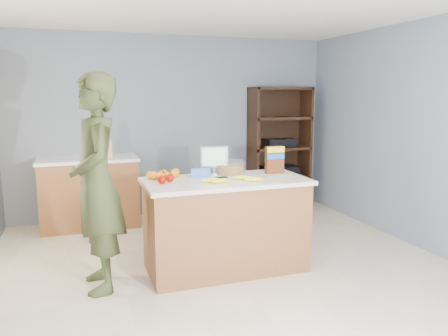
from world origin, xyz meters
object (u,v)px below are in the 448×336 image
object	(u,v)px
person	(96,184)
tv	(214,158)
cereal_box	(275,158)
counter_peninsula	(226,228)
shelving_unit	(278,150)

from	to	relation	value
person	tv	xyz separation A→B (m)	(1.17, 0.34, 0.12)
person	cereal_box	xyz separation A→B (m)	(1.76, 0.16, 0.12)
person	cereal_box	world-z (taller)	person
counter_peninsula	tv	distance (m)	0.72
shelving_unit	person	distance (m)	3.44
shelving_unit	cereal_box	xyz separation A→B (m)	(-0.98, -1.92, 0.20)
counter_peninsula	cereal_box	size ratio (longest dim) A/B	5.60
counter_peninsula	tv	size ratio (longest dim) A/B	5.53
cereal_box	tv	bearing A→B (deg)	162.45
counter_peninsula	cereal_box	distance (m)	0.87
shelving_unit	cereal_box	world-z (taller)	shelving_unit
counter_peninsula	shelving_unit	distance (m)	2.61
person	cereal_box	bearing A→B (deg)	90.33
person	counter_peninsula	bearing A→B (deg)	86.76
person	tv	distance (m)	1.23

